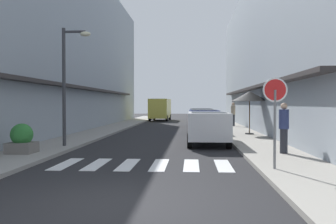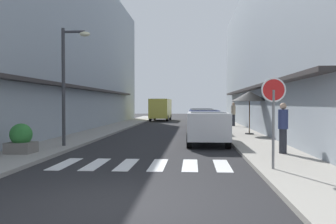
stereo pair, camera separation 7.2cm
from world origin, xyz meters
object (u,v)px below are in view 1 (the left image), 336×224
object	(u,v)px
parked_car_mid	(204,119)
pedestrian_walking_near	(284,127)
parked_car_near	(208,124)
round_street_sign	(275,99)
delivery_van	(160,108)
parked_car_far	(201,115)
planter_corner	(22,140)
pedestrian_walking_far	(233,113)
street_lamp	(69,73)
cafe_umbrella	(250,96)

from	to	relation	value
parked_car_mid	pedestrian_walking_near	bearing A→B (deg)	-75.63
parked_car_near	round_street_sign	size ratio (longest dim) A/B	1.74
delivery_van	parked_car_far	bearing A→B (deg)	-68.25
planter_corner	pedestrian_walking_far	size ratio (longest dim) A/B	0.57
round_street_sign	delivery_van	bearing A→B (deg)	100.71
street_lamp	parked_car_far	bearing A→B (deg)	68.48
parked_car_far	pedestrian_walking_far	world-z (taller)	pedestrian_walking_far
parked_car_far	round_street_sign	distance (m)	19.42
planter_corner	parked_car_mid	bearing A→B (deg)	56.65
cafe_umbrella	pedestrian_walking_far	size ratio (longest dim) A/B	1.33
round_street_sign	planter_corner	distance (m)	8.61
delivery_van	pedestrian_walking_near	xyz separation A→B (m)	(6.63, -26.73, -0.36)
delivery_van	cafe_umbrella	size ratio (longest dim) A/B	2.25
parked_car_mid	street_lamp	bearing A→B (deg)	-126.13
parked_car_mid	planter_corner	size ratio (longest dim) A/B	3.86
parked_car_far	pedestrian_walking_near	distance (m)	16.46
street_lamp	pedestrian_walking_near	xyz separation A→B (m)	(8.19, -1.75, -2.05)
planter_corner	pedestrian_walking_near	world-z (taller)	pedestrian_walking_near
parked_car_near	parked_car_far	bearing A→B (deg)	90.00
cafe_umbrella	pedestrian_walking_near	bearing A→B (deg)	-90.50
parked_car_near	parked_car_mid	size ratio (longest dim) A/B	1.06
street_lamp	cafe_umbrella	size ratio (longest dim) A/B	1.98
parked_car_far	cafe_umbrella	distance (m)	8.80
planter_corner	pedestrian_walking_near	size ratio (longest dim) A/B	0.59
parked_car_near	parked_car_mid	world-z (taller)	same
parked_car_far	delivery_van	xyz separation A→B (m)	(-4.17, 10.45, 0.48)
parked_car_near	delivery_van	xyz separation A→B (m)	(-4.17, 23.19, 0.48)
parked_car_mid	cafe_umbrella	bearing A→B (deg)	-32.99
parked_car_near	street_lamp	world-z (taller)	street_lamp
cafe_umbrella	planter_corner	xyz separation A→B (m)	(-9.17, -8.45, -1.67)
cafe_umbrella	round_street_sign	bearing A→B (deg)	-95.52
parked_car_far	round_street_sign	size ratio (longest dim) A/B	1.74
parked_car_far	street_lamp	distance (m)	15.77
cafe_umbrella	pedestrian_walking_far	distance (m)	7.68
street_lamp	pedestrian_walking_near	size ratio (longest dim) A/B	2.74
parked_car_near	street_lamp	size ratio (longest dim) A/B	0.88
cafe_umbrella	parked_car_mid	bearing A→B (deg)	147.01
round_street_sign	parked_car_mid	bearing A→B (deg)	96.59
delivery_van	cafe_umbrella	world-z (taller)	cafe_umbrella
cafe_umbrella	planter_corner	size ratio (longest dim) A/B	2.36
planter_corner	pedestrian_walking_near	distance (m)	9.13
parked_car_near	street_lamp	xyz separation A→B (m)	(-5.73, -1.79, 2.17)
cafe_umbrella	planter_corner	world-z (taller)	cafe_umbrella
parked_car_near	planter_corner	size ratio (longest dim) A/B	4.08
parked_car_near	planter_corner	world-z (taller)	parked_car_near
delivery_van	pedestrian_walking_near	size ratio (longest dim) A/B	3.11
parked_car_far	pedestrian_walking_near	size ratio (longest dim) A/B	2.39
parked_car_mid	pedestrian_walking_near	world-z (taller)	pedestrian_walking_near
delivery_van	pedestrian_walking_near	distance (m)	27.54
round_street_sign	pedestrian_walking_near	xyz separation A→B (m)	(1.00, 3.06, -0.91)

